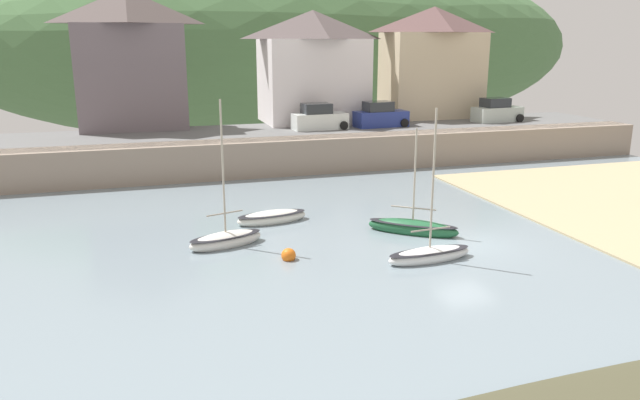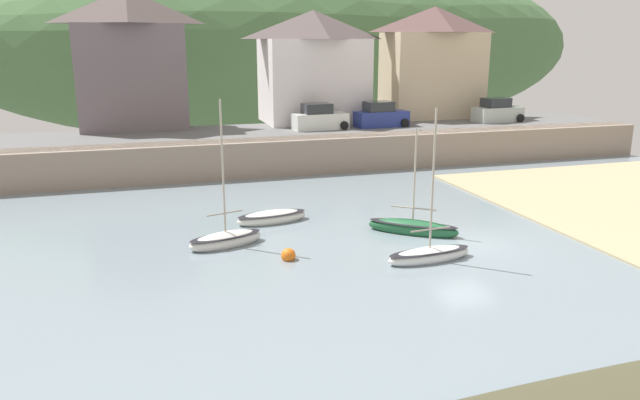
% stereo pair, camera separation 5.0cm
% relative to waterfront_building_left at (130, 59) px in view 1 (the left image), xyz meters
% --- Properties ---
extents(quay_seawall, '(48.00, 9.40, 2.40)m').
position_rel_waterfront_building_left_xyz_m(quay_seawall, '(13.93, -7.70, -6.19)').
color(quay_seawall, gray).
rests_on(quay_seawall, ground).
extents(hillside_backdrop, '(80.00, 44.00, 23.47)m').
position_rel_waterfront_building_left_xyz_m(hillside_backdrop, '(18.06, 30.00, 0.67)').
color(hillside_backdrop, '#4C7545').
rests_on(hillside_backdrop, ground).
extents(waterfront_building_left, '(8.01, 5.00, 10.11)m').
position_rel_waterfront_building_left_xyz_m(waterfront_building_left, '(0.00, 0.00, 0.00)').
color(waterfront_building_left, slate).
rests_on(waterfront_building_left, ground).
extents(waterfront_building_centre, '(8.38, 6.26, 8.83)m').
position_rel_waterfront_building_left_xyz_m(waterfront_building_centre, '(14.11, -0.00, -0.66)').
color(waterfront_building_centre, white).
rests_on(waterfront_building_centre, ground).
extents(waterfront_building_right, '(8.51, 4.84, 9.26)m').
position_rel_waterfront_building_left_xyz_m(waterfront_building_right, '(24.80, -0.00, -0.43)').
color(waterfront_building_right, beige).
rests_on(waterfront_building_right, ground).
extents(rowboat_small_beached, '(3.64, 2.13, 6.67)m').
position_rel_waterfront_building_left_xyz_m(rowboat_small_beached, '(3.50, -22.37, -7.25)').
color(rowboat_small_beached, silver).
rests_on(rowboat_small_beached, ground).
extents(sailboat_nearest_shore, '(3.90, 1.36, 6.48)m').
position_rel_waterfront_building_left_xyz_m(sailboat_nearest_shore, '(11.32, -26.71, -7.27)').
color(sailboat_nearest_shore, white).
rests_on(sailboat_nearest_shore, ground).
extents(dinghy_open_wooden, '(4.06, 3.52, 5.20)m').
position_rel_waterfront_building_left_xyz_m(dinghy_open_wooden, '(12.26, -23.12, -7.26)').
color(dinghy_open_wooden, '#1F5833').
rests_on(dinghy_open_wooden, ground).
extents(motorboat_with_cabin, '(3.80, 1.76, 0.78)m').
position_rel_waterfront_building_left_xyz_m(motorboat_with_cabin, '(6.26, -19.41, -7.31)').
color(motorboat_with_cabin, silver).
rests_on(motorboat_with_cabin, ground).
extents(parked_car_near_slipway, '(4.19, 1.93, 1.95)m').
position_rel_waterfront_building_left_xyz_m(parked_car_near_slipway, '(13.25, -4.50, -4.34)').
color(parked_car_near_slipway, silver).
rests_on(parked_car_near_slipway, ground).
extents(parked_car_by_wall, '(4.21, 1.99, 1.95)m').
position_rel_waterfront_building_left_xyz_m(parked_car_by_wall, '(18.23, -4.50, -4.34)').
color(parked_car_by_wall, navy).
rests_on(parked_car_by_wall, ground).
extents(parked_car_end_of_row, '(4.25, 2.11, 1.95)m').
position_rel_waterfront_building_left_xyz_m(parked_car_end_of_row, '(28.56, -4.50, -4.34)').
color(parked_car_end_of_row, '#B0BEB5').
rests_on(parked_car_end_of_row, ground).
extents(mooring_buoy, '(0.62, 0.62, 0.62)m').
position_rel_waterfront_building_left_xyz_m(mooring_buoy, '(5.74, -24.90, -7.36)').
color(mooring_buoy, orange).
rests_on(mooring_buoy, ground).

